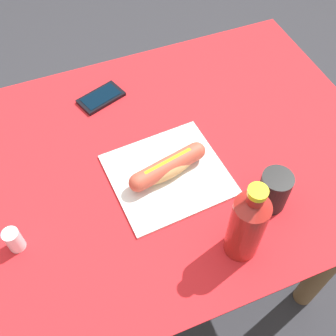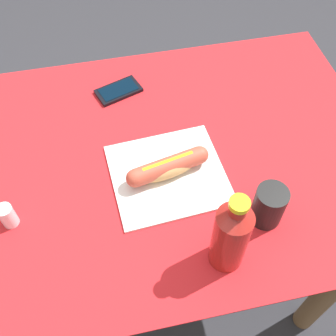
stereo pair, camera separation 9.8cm
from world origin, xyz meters
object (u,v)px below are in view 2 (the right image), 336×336
Objects in this scene: soda_bottle at (231,236)px; salt_shaker at (7,216)px; hot_dog at (168,167)px; drinking_cup at (269,206)px; cell_phone at (119,91)px.

salt_shaker is at bearing -22.08° from soda_bottle.
drinking_cup is at bearing 139.91° from hot_dog.
drinking_cup is 0.58m from salt_shaker.
soda_bottle is 2.22× the size of drinking_cup.
soda_bottle is at bearing 157.92° from salt_shaker.
drinking_cup reaches higher than hot_dog.
drinking_cup is (-0.19, 0.16, 0.02)m from hot_dog.
hot_dog is 1.48× the size of cell_phone.
hot_dog is at bearing -171.93° from salt_shaker.
salt_shaker is at bearing -10.78° from drinking_cup.
hot_dog is 0.25m from drinking_cup.
cell_phone is at bearing -128.89° from salt_shaker.
soda_bottle is at bearing 107.56° from hot_dog.
salt_shaker is (0.45, -0.18, -0.07)m from soda_bottle.
hot_dog is at bearing 103.83° from cell_phone.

